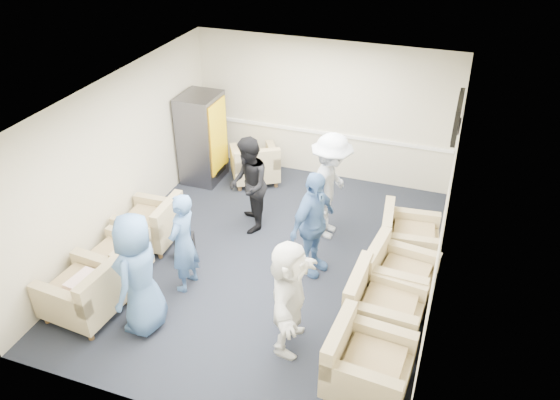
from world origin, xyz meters
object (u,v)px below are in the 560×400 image
(person_front_left, at_px, (139,274))
(person_front_right, at_px, (289,297))
(armchair_right_midnear, at_px, (380,308))
(armchair_right_midfar, at_px, (396,277))
(armchair_left_near, at_px, (88,293))
(vending_machine, at_px, (202,138))
(armchair_left_mid, at_px, (119,260))
(armchair_right_far, at_px, (406,239))
(armchair_corner, at_px, (255,166))
(person_back_left, at_px, (248,185))
(person_back_right, at_px, (330,187))
(armchair_left_far, at_px, (153,225))
(person_mid_right, at_px, (313,224))
(armchair_right_near, at_px, (363,365))
(person_mid_left, at_px, (183,243))

(person_front_left, distance_m, person_front_right, 1.95)
(armchair_right_midnear, bearing_deg, armchair_right_midfar, -4.98)
(armchair_left_near, distance_m, vending_machine, 4.04)
(armchair_left_mid, distance_m, armchair_right_far, 4.39)
(armchair_right_midnear, relative_size, person_front_left, 0.56)
(armchair_left_near, distance_m, person_front_left, 0.97)
(armchair_corner, xyz_separation_m, person_back_left, (0.49, -1.51, 0.48))
(person_front_left, xyz_separation_m, person_back_right, (1.76, 2.88, 0.04))
(armchair_left_far, xyz_separation_m, person_mid_right, (2.65, 0.15, 0.50))
(vending_machine, distance_m, person_front_left, 4.06)
(armchair_right_near, xyz_separation_m, person_mid_left, (-2.82, 0.95, 0.41))
(armchair_right_far, bearing_deg, person_front_left, 125.15)
(armchair_right_far, bearing_deg, armchair_right_midfar, 174.53)
(armchair_left_near, bearing_deg, person_mid_left, 139.98)
(armchair_right_near, xyz_separation_m, person_back_right, (-1.21, 2.94, 0.54))
(armchair_left_far, height_order, vending_machine, vending_machine)
(person_back_left, bearing_deg, armchair_left_mid, -59.95)
(armchair_right_near, relative_size, person_back_left, 0.59)
(armchair_left_near, xyz_separation_m, armchair_right_far, (3.89, 2.74, -0.02))
(person_front_left, xyz_separation_m, person_front_right, (1.93, 0.32, -0.08))
(armchair_left_mid, distance_m, armchair_right_midnear, 3.87)
(armchair_left_far, height_order, armchair_right_near, armchair_right_near)
(armchair_left_near, relative_size, armchair_left_mid, 1.17)
(armchair_corner, bearing_deg, person_front_right, 86.85)
(armchair_right_near, distance_m, armchair_right_midnear, 1.01)
(armchair_right_midnear, relative_size, armchair_right_midfar, 0.97)
(armchair_left_near, bearing_deg, person_front_right, 103.02)
(person_mid_right, bearing_deg, vending_machine, 72.82)
(armchair_left_mid, relative_size, armchair_left_far, 0.97)
(armchair_right_near, height_order, person_mid_right, person_mid_right)
(armchair_right_near, relative_size, person_front_left, 0.57)
(armchair_corner, bearing_deg, armchair_right_far, 124.20)
(armchair_left_near, bearing_deg, person_back_left, 159.68)
(armchair_right_far, xyz_separation_m, vending_machine, (-4.09, 1.26, 0.52))
(armchair_right_near, relative_size, armchair_corner, 0.83)
(vending_machine, distance_m, person_mid_left, 3.25)
(vending_machine, height_order, person_mid_left, vending_machine)
(armchair_left_mid, relative_size, armchair_right_midnear, 0.87)
(armchair_left_mid, height_order, armchair_right_far, armchair_right_far)
(person_front_left, bearing_deg, person_front_right, 96.14)
(armchair_right_far, bearing_deg, armchair_right_near, 172.18)
(armchair_right_midnear, bearing_deg, person_front_left, 110.49)
(armchair_corner, bearing_deg, armchair_left_far, 40.74)
(armchair_corner, distance_m, person_front_right, 4.32)
(armchair_right_far, distance_m, person_mid_right, 1.60)
(person_mid_right, bearing_deg, person_back_right, 19.95)
(armchair_right_far, height_order, person_back_right, person_back_right)
(vending_machine, relative_size, person_front_right, 1.09)
(armchair_left_mid, distance_m, person_front_right, 2.90)
(armchair_right_far, distance_m, person_front_right, 2.64)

